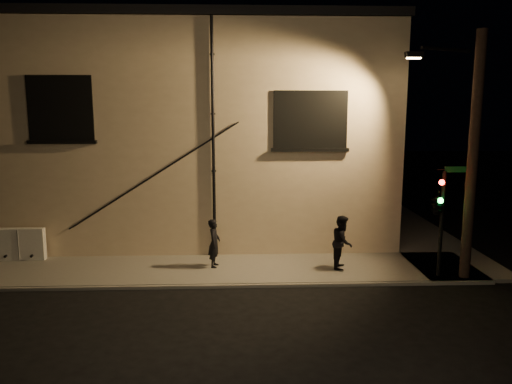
{
  "coord_description": "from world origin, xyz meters",
  "views": [
    {
      "loc": [
        -1.01,
        -14.55,
        5.49
      ],
      "look_at": [
        -0.35,
        1.8,
        2.64
      ],
      "focal_mm": 35.0,
      "sensor_mm": 36.0,
      "label": 1
    }
  ],
  "objects_px": {
    "utility_cabinet": "(20,244)",
    "pedestrian_b": "(342,242)",
    "pedestrian_a": "(214,243)",
    "traffic_signal": "(438,204)",
    "streetlamp_pole": "(470,153)"
  },
  "relations": [
    {
      "from": "traffic_signal",
      "to": "streetlamp_pole",
      "type": "xyz_separation_m",
      "value": [
        0.91,
        0.04,
        1.57
      ]
    },
    {
      "from": "pedestrian_a",
      "to": "streetlamp_pole",
      "type": "relative_size",
      "value": 0.21
    },
    {
      "from": "pedestrian_b",
      "to": "streetlamp_pole",
      "type": "bearing_deg",
      "value": -87.7
    },
    {
      "from": "utility_cabinet",
      "to": "pedestrian_b",
      "type": "relative_size",
      "value": 0.96
    },
    {
      "from": "traffic_signal",
      "to": "streetlamp_pole",
      "type": "height_order",
      "value": "streetlamp_pole"
    },
    {
      "from": "utility_cabinet",
      "to": "pedestrian_a",
      "type": "bearing_deg",
      "value": -8.65
    },
    {
      "from": "utility_cabinet",
      "to": "traffic_signal",
      "type": "bearing_deg",
      "value": -9.72
    },
    {
      "from": "utility_cabinet",
      "to": "traffic_signal",
      "type": "distance_m",
      "value": 14.16
    },
    {
      "from": "pedestrian_b",
      "to": "pedestrian_a",
      "type": "bearing_deg",
      "value": 103.2
    },
    {
      "from": "pedestrian_a",
      "to": "streetlamp_pole",
      "type": "distance_m",
      "value": 8.58
    },
    {
      "from": "pedestrian_a",
      "to": "traffic_signal",
      "type": "relative_size",
      "value": 0.46
    },
    {
      "from": "pedestrian_b",
      "to": "streetlamp_pole",
      "type": "height_order",
      "value": "streetlamp_pole"
    },
    {
      "from": "utility_cabinet",
      "to": "pedestrian_b",
      "type": "height_order",
      "value": "pedestrian_b"
    },
    {
      "from": "pedestrian_a",
      "to": "pedestrian_b",
      "type": "distance_m",
      "value": 4.28
    },
    {
      "from": "pedestrian_a",
      "to": "utility_cabinet",
      "type": "bearing_deg",
      "value": 88.93
    }
  ]
}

